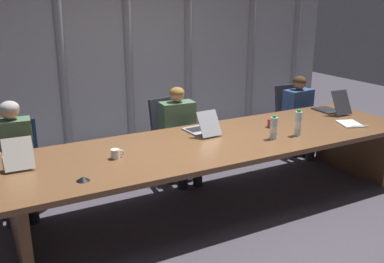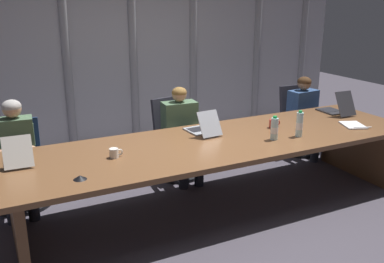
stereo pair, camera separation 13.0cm
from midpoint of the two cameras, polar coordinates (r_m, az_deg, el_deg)
name	(u,v)px [view 2 (the right image)]	position (r m, az deg, el deg)	size (l,w,h in m)	color
ground_plane	(217,205)	(4.70, 4.20, -9.76)	(14.34, 14.34, 0.00)	#47424C
conference_table	(218,152)	(4.46, 4.37, -2.79)	(4.48, 1.26, 0.74)	brown
curtain_backdrop	(136,54)	(6.51, -6.93, 10.21)	(7.17, 0.17, 2.69)	#B2B2B7
laptop_left_end	(18,156)	(4.09, -21.30, -3.10)	(0.26, 0.45, 0.27)	beige
laptop_left_mid	(202,128)	(4.63, 2.16, 0.42)	(0.27, 0.46, 0.27)	#A8ADB7
laptop_center	(336,109)	(5.75, 19.18, 2.87)	(0.27, 0.49, 0.30)	#2D2D33
office_chair_left_end	(21,174)	(4.94, -21.07, -5.28)	(0.60, 0.61, 0.90)	navy
office_chair_left_mid	(176,147)	(5.37, -1.48, -2.11)	(0.60, 0.61, 0.96)	#2D2D38
office_chair_center	(298,128)	(6.40, 14.53, 0.48)	(0.60, 0.60, 0.94)	#2D2D38
person_left_end	(17,151)	(4.68, -21.54, -2.38)	(0.41, 0.57, 1.17)	#4C6B4C
person_left_mid	(182,129)	(5.15, -0.61, 0.37)	(0.45, 0.57, 1.13)	#4C6B4C
person_center	(307,112)	(6.20, 15.60, 2.57)	(0.46, 0.57, 1.10)	#335184
water_bottle_primary	(299,125)	(4.65, 14.87, 0.89)	(0.07, 0.07, 0.28)	silver
water_bottle_secondary	(274,129)	(4.49, 11.71, 0.34)	(0.08, 0.08, 0.25)	silver
coffee_mug_near	(274,124)	(4.92, 11.55, 1.04)	(0.14, 0.09, 0.09)	#B2332D
coffee_mug_far	(114,153)	(3.97, -9.36, -2.85)	(0.13, 0.08, 0.09)	white
conference_mic_left_side	(80,177)	(3.57, -13.66, -5.96)	(0.11, 0.11, 0.04)	black
spiral_notepad	(353,125)	(5.26, 21.32, 0.78)	(0.31, 0.36, 0.03)	silver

